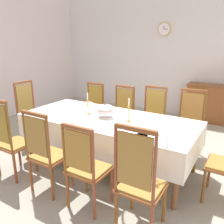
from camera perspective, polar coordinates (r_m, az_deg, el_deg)
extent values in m
cube|color=#9D9A8A|center=(3.98, 0.40, -11.69)|extent=(7.03, 6.31, 0.04)
cube|color=silver|center=(6.45, 15.65, 14.61)|extent=(7.03, 0.08, 3.39)
cylinder|color=brown|center=(4.10, -19.40, -5.73)|extent=(0.07, 0.07, 0.75)
cylinder|color=brown|center=(2.84, 15.34, -15.81)|extent=(0.07, 0.07, 0.75)
cylinder|color=brown|center=(4.70, -10.63, -2.15)|extent=(0.07, 0.07, 0.75)
cylinder|color=brown|center=(3.66, 19.57, -8.52)|extent=(0.07, 0.07, 0.75)
cube|color=brown|center=(3.54, -1.16, -2.52)|extent=(2.51, 1.02, 0.08)
cube|color=brown|center=(3.52, -1.16, -1.67)|extent=(2.63, 1.14, 0.03)
cube|color=white|center=(3.51, -1.16, -1.41)|extent=(2.65, 1.16, 0.00)
cube|color=white|center=(3.15, -6.78, -7.51)|extent=(2.65, 0.00, 0.38)
cube|color=white|center=(4.04, 3.20, -1.81)|extent=(2.65, 0.00, 0.38)
cube|color=white|center=(4.39, -15.84, -0.93)|extent=(0.00, 1.16, 0.38)
cube|color=white|center=(3.13, 19.92, -8.59)|extent=(0.00, 1.16, 0.38)
cylinder|color=brown|center=(3.99, -21.70, -9.00)|extent=(0.04, 0.04, 0.45)
cylinder|color=brown|center=(3.71, -18.05, -10.57)|extent=(0.04, 0.04, 0.45)
cylinder|color=brown|center=(3.52, -22.54, -12.63)|extent=(0.04, 0.04, 0.45)
cube|color=brown|center=(3.65, -22.50, -7.40)|extent=(0.44, 0.42, 0.03)
cube|color=olive|center=(3.65, -22.54, -7.05)|extent=(0.40, 0.38, 0.02)
cylinder|color=brown|center=(3.28, -23.77, -3.68)|extent=(0.03, 0.03, 0.68)
cylinder|color=brown|center=(4.69, -4.57, -3.90)|extent=(0.04, 0.04, 0.45)
cylinder|color=brown|center=(4.91, -8.18, -3.06)|extent=(0.04, 0.04, 0.45)
cylinder|color=brown|center=(4.97, -2.15, -2.66)|extent=(0.04, 0.04, 0.45)
cylinder|color=brown|center=(5.18, -5.67, -1.92)|extent=(0.04, 0.04, 0.45)
cube|color=brown|center=(4.86, -5.22, -0.23)|extent=(0.44, 0.42, 0.03)
cube|color=olive|center=(4.85, -5.23, 0.04)|extent=(0.40, 0.38, 0.02)
cylinder|color=brown|center=(4.82, -2.11, 3.36)|extent=(0.03, 0.03, 0.57)
cylinder|color=brown|center=(5.04, -5.82, 3.88)|extent=(0.03, 0.03, 0.57)
cube|color=olive|center=(4.92, -4.01, 3.95)|extent=(0.34, 0.02, 0.43)
cube|color=brown|center=(4.87, -4.07, 6.88)|extent=(0.40, 0.04, 0.04)
cylinder|color=brown|center=(3.50, -14.59, -12.01)|extent=(0.04, 0.04, 0.45)
cylinder|color=brown|center=(3.27, -9.76, -13.91)|extent=(0.04, 0.04, 0.45)
cylinder|color=brown|center=(3.30, -19.16, -14.35)|extent=(0.04, 0.04, 0.45)
cylinder|color=brown|center=(3.05, -14.35, -16.67)|extent=(0.04, 0.04, 0.45)
cube|color=brown|center=(3.16, -14.79, -10.49)|extent=(0.44, 0.42, 0.03)
cube|color=olive|center=(3.15, -14.83, -10.09)|extent=(0.40, 0.38, 0.02)
cylinder|color=brown|center=(3.06, -20.36, -5.40)|extent=(0.03, 0.03, 0.61)
cylinder|color=brown|center=(2.78, -15.26, -7.17)|extent=(0.03, 0.03, 0.61)
cube|color=olive|center=(2.90, -17.99, -5.69)|extent=(0.34, 0.02, 0.47)
cube|color=brown|center=(2.81, -18.49, -0.49)|extent=(0.40, 0.04, 0.04)
cylinder|color=brown|center=(4.35, 2.92, -5.60)|extent=(0.04, 0.04, 0.45)
cylinder|color=brown|center=(4.52, -1.33, -4.65)|extent=(0.04, 0.04, 0.45)
cylinder|color=brown|center=(4.64, 5.04, -4.13)|extent=(0.04, 0.04, 0.45)
cylinder|color=brown|center=(4.81, 0.98, -3.31)|extent=(0.04, 0.04, 0.45)
cube|color=brown|center=(4.50, 1.93, -1.58)|extent=(0.44, 0.42, 0.03)
cube|color=olive|center=(4.49, 1.93, -1.29)|extent=(0.40, 0.38, 0.02)
cylinder|color=brown|center=(4.49, 5.33, 2.30)|extent=(0.03, 0.03, 0.57)
cylinder|color=brown|center=(4.67, 1.02, 2.94)|extent=(0.03, 0.03, 0.57)
cube|color=olive|center=(4.57, 3.14, 2.98)|extent=(0.34, 0.02, 0.44)
cube|color=brown|center=(4.51, 3.19, 6.16)|extent=(0.40, 0.04, 0.04)
cylinder|color=brown|center=(3.13, -6.24, -15.23)|extent=(0.04, 0.04, 0.45)
cylinder|color=brown|center=(2.95, -0.07, -17.35)|extent=(0.04, 0.04, 0.45)
cylinder|color=brown|center=(2.90, -10.76, -18.29)|extent=(0.04, 0.04, 0.45)
cylinder|color=brown|center=(2.71, -4.31, -20.97)|extent=(0.04, 0.04, 0.45)
cube|color=brown|center=(2.79, -5.50, -13.89)|extent=(0.44, 0.42, 0.03)
cube|color=olive|center=(2.77, -5.51, -13.46)|extent=(0.40, 0.38, 0.02)
cylinder|color=brown|center=(2.63, -11.63, -8.82)|extent=(0.03, 0.03, 0.57)
cylinder|color=brown|center=(2.41, -4.64, -11.07)|extent=(0.03, 0.03, 0.57)
cube|color=olive|center=(2.50, -8.33, -9.33)|extent=(0.34, 0.02, 0.43)
cube|color=brown|center=(2.40, -8.58, -3.86)|extent=(0.40, 0.04, 0.04)
cylinder|color=brown|center=(4.11, 10.66, -7.23)|extent=(0.04, 0.04, 0.45)
cylinder|color=brown|center=(4.25, 5.84, -6.23)|extent=(0.04, 0.04, 0.45)
cylinder|color=brown|center=(4.43, 12.34, -5.56)|extent=(0.04, 0.04, 0.45)
cylinder|color=brown|center=(4.55, 7.81, -4.68)|extent=(0.04, 0.04, 0.45)
cube|color=brown|center=(4.24, 9.31, -2.95)|extent=(0.44, 0.42, 0.03)
cube|color=olive|center=(4.24, 9.32, -2.64)|extent=(0.40, 0.38, 0.02)
cylinder|color=brown|center=(4.26, 12.91, 1.48)|extent=(0.03, 0.03, 0.62)
cylinder|color=brown|center=(4.39, 8.09, 2.21)|extent=(0.03, 0.03, 0.62)
cube|color=olive|center=(4.31, 10.49, 2.25)|extent=(0.34, 0.02, 0.47)
cube|color=brown|center=(4.25, 10.69, 5.92)|extent=(0.40, 0.04, 0.04)
cylinder|color=brown|center=(2.84, 4.92, -18.90)|extent=(0.04, 0.04, 0.45)
cylinder|color=brown|center=(2.73, 12.57, -20.97)|extent=(0.04, 0.04, 0.45)
cylinder|color=brown|center=(2.59, 1.05, -22.95)|extent=(0.04, 0.04, 0.45)
cube|color=brown|center=(2.51, 7.20, -17.82)|extent=(0.44, 0.42, 0.03)
cube|color=olive|center=(2.49, 7.23, -17.36)|extent=(0.40, 0.38, 0.02)
cylinder|color=brown|center=(2.25, 0.89, -11.42)|extent=(0.03, 0.03, 0.68)
cylinder|color=brown|center=(2.11, 10.34, -13.84)|extent=(0.03, 0.03, 0.68)
cube|color=olive|center=(2.16, 5.46, -11.84)|extent=(0.34, 0.02, 0.52)
cube|color=brown|center=(2.03, 5.70, -4.18)|extent=(0.40, 0.04, 0.04)
cylinder|color=brown|center=(3.96, 19.61, -8.95)|extent=(0.04, 0.04, 0.45)
cylinder|color=brown|center=(4.04, 14.31, -7.96)|extent=(0.04, 0.04, 0.45)
cylinder|color=brown|center=(4.29, 20.65, -7.06)|extent=(0.04, 0.04, 0.45)
cylinder|color=brown|center=(4.36, 15.74, -6.19)|extent=(0.04, 0.04, 0.45)
cube|color=brown|center=(4.07, 17.87, -4.46)|extent=(0.44, 0.42, 0.03)
cube|color=olive|center=(4.06, 17.90, -4.14)|extent=(0.40, 0.38, 0.02)
cylinder|color=brown|center=(4.11, 21.56, 0.26)|extent=(0.03, 0.03, 0.64)
cylinder|color=brown|center=(4.18, 16.33, 1.06)|extent=(0.03, 0.03, 0.64)
cube|color=olive|center=(4.13, 18.96, 1.09)|extent=(0.34, 0.02, 0.49)
cube|color=brown|center=(4.07, 19.34, 4.98)|extent=(0.40, 0.04, 0.04)
cylinder|color=brown|center=(4.74, -15.14, -4.25)|extent=(0.04, 0.04, 0.45)
cylinder|color=brown|center=(4.51, -18.62, -5.67)|extent=(0.04, 0.04, 0.45)
cylinder|color=brown|center=(4.99, -18.02, -3.41)|extent=(0.04, 0.04, 0.45)
cylinder|color=brown|center=(4.77, -21.44, -4.70)|extent=(0.04, 0.04, 0.45)
cube|color=brown|center=(4.67, -18.57, -1.77)|extent=(0.42, 0.44, 0.03)
cube|color=olive|center=(4.66, -18.60, -1.49)|extent=(0.38, 0.40, 0.02)
cylinder|color=brown|center=(4.84, -18.68, 3.20)|extent=(0.03, 0.03, 0.68)
cylinder|color=brown|center=(4.61, -22.34, 2.16)|extent=(0.03, 0.03, 0.68)
cube|color=olive|center=(4.71, -20.51, 3.09)|extent=(0.02, 0.34, 0.52)
cube|color=brown|center=(4.66, -20.90, 6.76)|extent=(0.04, 0.40, 0.04)
cylinder|color=brown|center=(3.12, 21.41, -16.56)|extent=(0.04, 0.04, 0.45)
cylinder|color=brown|center=(3.45, 22.61, -13.34)|extent=(0.04, 0.04, 0.45)
cylinder|color=white|center=(3.53, -1.72, -1.12)|extent=(0.15, 0.15, 0.02)
ellipsoid|color=white|center=(3.51, -1.73, -0.03)|extent=(0.27, 0.27, 0.12)
ellipsoid|color=white|center=(3.49, -1.74, 1.08)|extent=(0.24, 0.24, 0.09)
sphere|color=maroon|center=(3.47, -1.74, 1.90)|extent=(0.03, 0.03, 0.03)
cylinder|color=gold|center=(3.71, -5.86, -0.35)|extent=(0.07, 0.07, 0.02)
cylinder|color=gold|center=(3.67, -5.91, 1.32)|extent=(0.02, 0.02, 0.21)
cone|color=gold|center=(3.65, -5.96, 3.00)|extent=(0.04, 0.04, 0.02)
cylinder|color=silver|center=(3.63, -5.99, 3.92)|extent=(0.02, 0.02, 0.10)
cylinder|color=gold|center=(3.34, 4.04, -2.25)|extent=(0.07, 0.07, 0.02)
cylinder|color=gold|center=(3.30, 4.09, -0.37)|extent=(0.02, 0.02, 0.21)
cone|color=gold|center=(3.27, 4.13, 1.52)|extent=(0.04, 0.04, 0.02)
cylinder|color=silver|center=(3.26, 4.15, 2.54)|extent=(0.02, 0.02, 0.10)
cylinder|color=white|center=(4.22, -5.82, 1.99)|extent=(0.18, 0.18, 0.04)
cylinder|color=white|center=(4.22, -5.82, 2.08)|extent=(0.14, 0.14, 0.03)
torus|color=maroon|center=(4.22, -5.83, 2.23)|extent=(0.17, 0.17, 0.01)
cylinder|color=white|center=(3.36, -9.06, -2.17)|extent=(0.14, 0.14, 0.03)
cylinder|color=white|center=(3.36, -9.07, -2.09)|extent=(0.12, 0.12, 0.02)
torus|color=maroon|center=(3.36, -9.07, -1.96)|extent=(0.14, 0.14, 0.01)
cylinder|color=white|center=(2.80, 7.23, -5.95)|extent=(0.17, 0.17, 0.04)
cylinder|color=white|center=(2.80, 7.23, -5.85)|extent=(0.14, 0.14, 0.03)
torus|color=maroon|center=(2.80, 7.24, -5.67)|extent=(0.16, 0.16, 0.01)
cube|color=gold|center=(4.27, -7.34, 1.86)|extent=(0.02, 0.14, 0.00)
ellipsoid|color=gold|center=(4.34, -6.70, 2.14)|extent=(0.03, 0.05, 0.01)
cube|color=gold|center=(3.40, -10.64, -2.23)|extent=(0.04, 0.14, 0.00)
ellipsoid|color=gold|center=(3.47, -9.95, -1.78)|extent=(0.03, 0.05, 0.01)
cube|color=brown|center=(6.08, 24.34, 1.62)|extent=(1.40, 0.44, 0.88)
cube|color=brown|center=(5.99, 24.86, 5.79)|extent=(1.44, 0.48, 0.02)
cube|color=brown|center=(6.35, 21.50, 2.53)|extent=(0.59, 0.01, 0.70)
cylinder|color=#D1B251|center=(6.50, 12.62, 19.09)|extent=(0.33, 0.05, 0.33)
cylinder|color=white|center=(6.47, 12.54, 19.10)|extent=(0.30, 0.01, 0.30)
cube|color=black|center=(6.47, 12.54, 19.43)|extent=(0.01, 0.00, 0.08)
cube|color=black|center=(6.45, 12.91, 19.09)|extent=(0.12, 0.00, 0.01)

